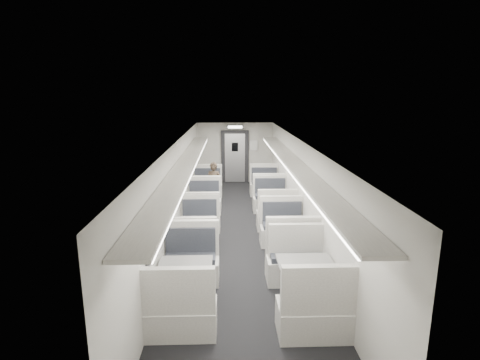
{
  "coord_description": "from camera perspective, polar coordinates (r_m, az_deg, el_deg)",
  "views": [
    {
      "loc": [
        -0.28,
        -8.87,
        3.51
      ],
      "look_at": [
        0.07,
        1.7,
        1.07
      ],
      "focal_mm": 28.0,
      "sensor_mm": 36.0,
      "label": 1
    }
  ],
  "objects": [
    {
      "name": "window_b",
      "position": [
        10.37,
        -8.53,
        0.84
      ],
      "size": [
        0.02,
        1.18,
        0.84
      ],
      "primitive_type": "cube",
      "color": "black",
      "rests_on": "room"
    },
    {
      "name": "booth_left_a",
      "position": [
        12.43,
        -5.14,
        -1.7
      ],
      "size": [
        1.01,
        2.04,
        1.09
      ],
      "color": "silver",
      "rests_on": "room"
    },
    {
      "name": "luggage_rack_left",
      "position": [
        8.77,
        -8.17,
        2.41
      ],
      "size": [
        0.46,
        10.4,
        0.09
      ],
      "color": "silver",
      "rests_on": "room"
    },
    {
      "name": "booth_right_c",
      "position": [
        8.3,
        7.23,
        -9.26
      ],
      "size": [
        1.05,
        2.12,
        1.13
      ],
      "color": "silver",
      "rests_on": "room"
    },
    {
      "name": "wall_notice",
      "position": [
        14.96,
        2.1,
        5.28
      ],
      "size": [
        0.32,
        0.02,
        0.4
      ],
      "primitive_type": "cube",
      "color": "silver",
      "rests_on": "room"
    },
    {
      "name": "booth_left_b",
      "position": [
        10.57,
        -5.72,
        -4.36
      ],
      "size": [
        1.0,
        2.04,
        1.09
      ],
      "color": "silver",
      "rests_on": "room"
    },
    {
      "name": "booth_right_b",
      "position": [
        10.72,
        5.08,
        -4.04
      ],
      "size": [
        1.04,
        2.11,
        1.13
      ],
      "color": "silver",
      "rests_on": "room"
    },
    {
      "name": "luggage_rack_right",
      "position": [
        8.85,
        8.08,
        2.5
      ],
      "size": [
        0.46,
        10.4,
        0.09
      ],
      "color": "silver",
      "rests_on": "room"
    },
    {
      "name": "booth_right_a",
      "position": [
        12.53,
        4.05,
        -1.57
      ],
      "size": [
        1.0,
        2.04,
        1.09
      ],
      "color": "silver",
      "rests_on": "room"
    },
    {
      "name": "window_a",
      "position": [
        12.51,
        -7.4,
        2.96
      ],
      "size": [
        0.02,
        1.18,
        0.84
      ],
      "primitive_type": "cube",
      "color": "black",
      "rests_on": "room"
    },
    {
      "name": "window_d",
      "position": [
        6.18,
        -13.16,
        -7.78
      ],
      "size": [
        0.02,
        1.18,
        0.84
      ],
      "primitive_type": "cube",
      "color": "black",
      "rests_on": "room"
    },
    {
      "name": "booth_right_d",
      "position": [
        6.64,
        9.78,
        -15.04
      ],
      "size": [
        1.11,
        2.26,
        1.21
      ],
      "color": "silver",
      "rests_on": "room"
    },
    {
      "name": "passenger",
      "position": [
        11.82,
        -4.0,
        -0.71
      ],
      "size": [
        0.6,
        0.48,
        1.42
      ],
      "primitive_type": "imported",
      "rotation": [
        0.0,
        0.0,
        -0.31
      ],
      "color": "black",
      "rests_on": "room"
    },
    {
      "name": "booth_left_c",
      "position": [
        8.82,
        -6.5,
        -8.06
      ],
      "size": [
        0.96,
        1.95,
        1.05
      ],
      "color": "silver",
      "rests_on": "room"
    },
    {
      "name": "room",
      "position": [
        9.17,
        -0.07,
        -1.58
      ],
      "size": [
        3.24,
        12.24,
        2.64
      ],
      "color": "black",
      "rests_on": "ground"
    },
    {
      "name": "booth_left_d",
      "position": [
        6.62,
        -8.2,
        -15.27
      ],
      "size": [
        1.07,
        2.16,
        1.16
      ],
      "color": "silver",
      "rests_on": "room"
    },
    {
      "name": "window_c",
      "position": [
        8.25,
        -10.25,
        -2.38
      ],
      "size": [
        0.02,
        1.18,
        0.84
      ],
      "primitive_type": "cube",
      "color": "black",
      "rests_on": "room"
    },
    {
      "name": "exit_sign",
      "position": [
        14.37,
        -0.76,
        8.1
      ],
      "size": [
        0.62,
        0.12,
        0.16
      ],
      "color": "black",
      "rests_on": "room"
    },
    {
      "name": "vestibule_door",
      "position": [
        15.01,
        -0.78,
        3.53
      ],
      "size": [
        1.1,
        0.13,
        2.1
      ],
      "color": "black",
      "rests_on": "room"
    }
  ]
}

